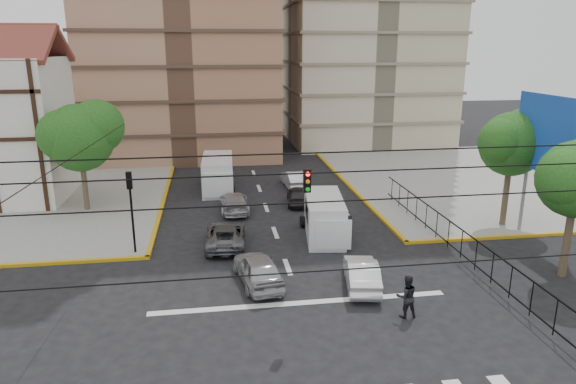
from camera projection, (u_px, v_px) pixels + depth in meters
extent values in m
plane|color=black|center=(306.00, 317.00, 21.10)|extent=(160.00, 160.00, 0.00)
cube|color=gray|center=(497.00, 178.00, 42.96)|extent=(26.00, 26.00, 0.15)
cube|color=silver|center=(301.00, 303.00, 22.24)|extent=(13.00, 0.40, 0.01)
cylinder|color=slate|center=(569.00, 219.00, 26.39)|extent=(0.20, 0.20, 4.00)
cylinder|color=slate|center=(523.00, 197.00, 30.20)|extent=(0.20, 0.20, 4.00)
cube|color=silver|center=(555.00, 136.00, 27.20)|extent=(0.25, 6.00, 4.00)
cube|color=blue|center=(551.00, 136.00, 27.17)|extent=(0.08, 6.20, 4.20)
cylinder|color=#473828|center=(568.00, 235.00, 24.29)|extent=(0.36, 0.36, 4.20)
sphere|color=#204F16|center=(568.00, 178.00, 23.10)|extent=(2.70, 2.70, 2.70)
cylinder|color=#473828|center=(506.00, 192.00, 31.05)|extent=(0.36, 0.36, 4.48)
sphere|color=#204F16|center=(512.00, 144.00, 30.25)|extent=(3.80, 3.80, 3.80)
sphere|color=#204F16|center=(525.00, 133.00, 30.51)|extent=(3.04, 3.04, 3.04)
sphere|color=#204F16|center=(503.00, 142.00, 29.80)|extent=(2.85, 2.85, 2.85)
cylinder|color=#473828|center=(84.00, 181.00, 34.01)|extent=(0.36, 0.36, 4.20)
sphere|color=#204F16|center=(79.00, 138.00, 33.22)|extent=(4.40, 4.40, 4.40)
sphere|color=#204F16|center=(97.00, 127.00, 33.48)|extent=(3.52, 3.52, 3.52)
sphere|color=#204F16|center=(64.00, 135.00, 32.74)|extent=(3.30, 3.30, 3.30)
cylinder|color=black|center=(133.00, 221.00, 26.87)|extent=(0.12, 0.12, 3.50)
cube|color=black|center=(129.00, 180.00, 26.27)|extent=(0.28, 0.22, 0.90)
sphere|color=#FF0C0C|center=(129.00, 175.00, 26.19)|extent=(0.17, 0.17, 0.17)
cube|color=black|center=(307.00, 181.00, 19.51)|extent=(0.28, 0.22, 0.90)
cylinder|color=black|center=(386.00, 267.00, 10.83)|extent=(18.00, 0.03, 0.03)
cube|color=silver|center=(324.00, 217.00, 29.79)|extent=(2.69, 5.34, 2.35)
cube|color=silver|center=(332.00, 231.00, 27.88)|extent=(2.09, 1.47, 1.64)
cube|color=black|center=(334.00, 224.00, 27.39)|extent=(1.89, 0.34, 0.92)
cylinder|color=black|center=(313.00, 241.00, 28.31)|extent=(0.25, 0.72, 0.72)
cylinder|color=black|center=(347.00, 239.00, 28.59)|extent=(0.25, 0.72, 0.72)
cylinder|color=black|center=(303.00, 222.00, 31.43)|extent=(0.25, 0.72, 0.72)
cylinder|color=black|center=(334.00, 220.00, 31.71)|extent=(0.25, 0.72, 0.72)
cube|color=silver|center=(218.00, 174.00, 39.36)|extent=(2.44, 5.66, 2.57)
cube|color=silver|center=(219.00, 183.00, 37.28)|extent=(2.17, 1.42, 1.79)
cube|color=black|center=(218.00, 176.00, 36.74)|extent=(2.07, 0.17, 1.01)
cylinder|color=black|center=(204.00, 192.00, 37.75)|extent=(0.25, 0.78, 0.78)
cylinder|color=black|center=(233.00, 191.00, 38.05)|extent=(0.25, 0.78, 0.78)
cylinder|color=black|center=(205.00, 180.00, 41.15)|extent=(0.25, 0.78, 0.78)
cylinder|color=black|center=(231.00, 179.00, 41.45)|extent=(0.25, 0.78, 0.78)
imported|color=#A8A8AD|center=(258.00, 269.00, 23.91)|extent=(2.38, 4.50, 1.46)
imported|color=white|center=(362.00, 273.00, 23.60)|extent=(2.07, 4.19, 1.32)
imported|color=slate|center=(226.00, 235.00, 28.44)|extent=(2.37, 4.73, 1.28)
imported|color=#ABABB0|center=(234.00, 202.00, 34.41)|extent=(1.83, 4.48, 1.30)
imported|color=#262629|center=(298.00, 195.00, 36.02)|extent=(1.96, 3.93, 1.29)
imported|color=silver|center=(294.00, 179.00, 40.25)|extent=(1.65, 4.09, 1.32)
imported|color=black|center=(406.00, 296.00, 20.89)|extent=(0.89, 0.70, 1.83)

